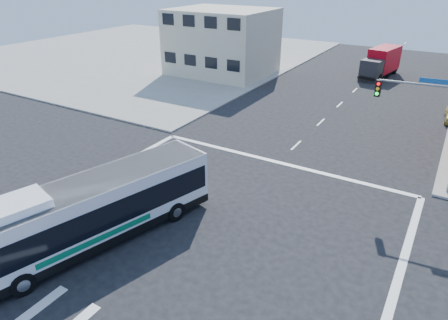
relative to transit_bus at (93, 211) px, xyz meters
The scene contains 6 objects.
ground 5.89m from the transit_bus, 40.47° to the left, with size 120.00×120.00×0.00m, color black.
sidewalk_nw 49.40m from the transit_bus, 128.51° to the left, with size 50.00×50.00×0.15m, color gray.
building_west 36.02m from the transit_bus, 110.79° to the left, with size 12.06×10.06×8.00m.
signal_mast_ne 19.77m from the transit_bus, 46.90° to the left, with size 7.91×1.13×8.07m.
transit_bus is the anchor object (origin of this frame).
box_truck 42.83m from the transit_bus, 83.01° to the left, with size 3.56×8.10×3.52m.
Camera 1 is at (9.81, -14.56, 12.71)m, focal length 32.00 mm.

